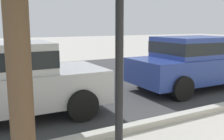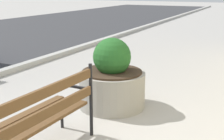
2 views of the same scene
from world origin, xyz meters
TOP-DOWN VIEW (x-y plane):
  - park_bench at (-0.23, -0.07)m, footprint 1.82×0.60m
  - concrete_planter at (1.67, -0.05)m, footprint 1.04×1.04m

SIDE VIEW (x-z plane):
  - concrete_planter at x=1.67m, z-range -0.13..0.97m
  - park_bench at x=-0.23m, z-range 0.07..1.02m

